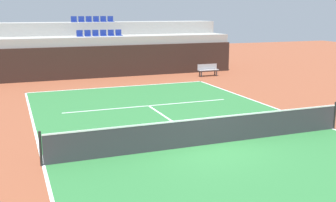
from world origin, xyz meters
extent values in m
plane|color=brown|center=(0.00, 0.00, 0.00)|extent=(80.00, 80.00, 0.00)
cube|color=#2D7238|center=(0.00, 0.00, 0.01)|extent=(11.00, 24.00, 0.01)
cube|color=white|center=(0.00, 11.95, 0.01)|extent=(11.00, 0.10, 0.00)
cube|color=white|center=(-5.45, 0.00, 0.01)|extent=(0.10, 24.00, 0.00)
cube|color=white|center=(5.45, 0.00, 0.01)|extent=(0.10, 24.00, 0.00)
cube|color=white|center=(0.00, 6.40, 0.01)|extent=(8.26, 0.10, 0.00)
cube|color=white|center=(0.00, 3.20, 0.01)|extent=(0.10, 6.40, 0.00)
cube|color=black|center=(0.00, 15.91, 1.09)|extent=(19.33, 0.30, 2.19)
cube|color=#9E9E99|center=(0.00, 17.26, 1.39)|extent=(19.33, 2.40, 2.78)
cube|color=#9E9E99|center=(0.00, 19.66, 1.85)|extent=(19.33, 2.40, 3.71)
cube|color=navy|center=(-1.40, 17.26, 2.80)|extent=(0.44, 0.44, 0.04)
cube|color=navy|center=(-1.40, 17.46, 3.02)|extent=(0.44, 0.04, 0.40)
cube|color=navy|center=(-0.84, 17.26, 2.80)|extent=(0.44, 0.44, 0.04)
cube|color=navy|center=(-0.84, 17.46, 3.02)|extent=(0.44, 0.04, 0.40)
cube|color=navy|center=(-0.28, 17.26, 2.80)|extent=(0.44, 0.44, 0.04)
cube|color=navy|center=(-0.28, 17.46, 3.02)|extent=(0.44, 0.04, 0.40)
cube|color=navy|center=(0.28, 17.26, 2.80)|extent=(0.44, 0.44, 0.04)
cube|color=navy|center=(0.28, 17.46, 3.02)|extent=(0.44, 0.04, 0.40)
cube|color=navy|center=(0.84, 17.26, 2.80)|extent=(0.44, 0.44, 0.04)
cube|color=navy|center=(0.84, 17.46, 3.02)|extent=(0.44, 0.04, 0.40)
cube|color=navy|center=(1.40, 17.26, 2.80)|extent=(0.44, 0.44, 0.04)
cube|color=navy|center=(1.40, 17.46, 3.02)|extent=(0.44, 0.04, 0.40)
cube|color=navy|center=(-1.40, 19.66, 3.73)|extent=(0.44, 0.44, 0.04)
cube|color=navy|center=(-1.40, 19.86, 3.95)|extent=(0.44, 0.04, 0.40)
cube|color=navy|center=(-0.84, 19.66, 3.73)|extent=(0.44, 0.44, 0.04)
cube|color=navy|center=(-0.84, 19.86, 3.95)|extent=(0.44, 0.04, 0.40)
cube|color=navy|center=(-0.28, 19.66, 3.73)|extent=(0.44, 0.44, 0.04)
cube|color=navy|center=(-0.28, 19.86, 3.95)|extent=(0.44, 0.04, 0.40)
cube|color=navy|center=(0.28, 19.66, 3.73)|extent=(0.44, 0.44, 0.04)
cube|color=navy|center=(0.28, 19.86, 3.95)|extent=(0.44, 0.04, 0.40)
cube|color=navy|center=(0.84, 19.66, 3.73)|extent=(0.44, 0.44, 0.04)
cube|color=navy|center=(0.84, 19.86, 3.95)|extent=(0.44, 0.04, 0.40)
cube|color=navy|center=(1.40, 19.66, 3.73)|extent=(0.44, 0.44, 0.04)
cube|color=navy|center=(1.40, 19.86, 3.95)|extent=(0.44, 0.04, 0.40)
cylinder|color=black|center=(-5.50, 0.00, 0.55)|extent=(0.08, 0.08, 1.07)
cylinder|color=black|center=(5.50, 0.00, 0.55)|extent=(0.08, 0.08, 1.07)
cube|color=#333338|center=(0.00, 0.00, 0.47)|extent=(10.90, 0.02, 0.92)
cube|color=white|center=(0.00, 0.00, 0.96)|extent=(10.90, 0.04, 0.05)
cube|color=#99999E|center=(6.91, 13.79, 0.45)|extent=(1.50, 0.40, 0.05)
cube|color=#99999E|center=(6.91, 13.97, 0.67)|extent=(1.50, 0.04, 0.36)
cube|color=#2D2D33|center=(6.31, 13.65, 0.21)|extent=(0.06, 0.06, 0.42)
cube|color=#2D2D33|center=(7.51, 13.65, 0.21)|extent=(0.06, 0.06, 0.42)
cube|color=#2D2D33|center=(6.31, 13.93, 0.21)|extent=(0.06, 0.06, 0.42)
cube|color=#2D2D33|center=(7.51, 13.93, 0.21)|extent=(0.06, 0.06, 0.42)
camera|label=1|loc=(-6.16, -12.16, 4.51)|focal=44.07mm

